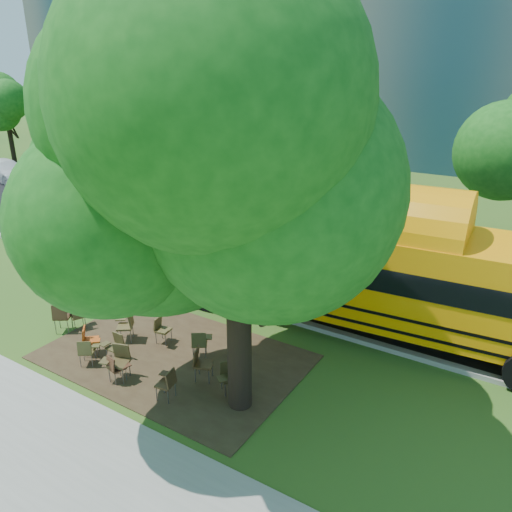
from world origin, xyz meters
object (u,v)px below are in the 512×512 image
Objects in this scene: chair_1 at (89,338)px; school_bus at (408,277)px; bg_car_red at (184,208)px; chair_11 at (200,342)px; chair_3 at (115,344)px; chair_5 at (118,359)px; chair_4 at (115,366)px; chair_8 at (79,314)px; chair_9 at (127,323)px; chair_6 at (167,381)px; black_car at (205,245)px; chair_12 at (228,374)px; bg_car_white at (5,171)px; chair_0 at (62,315)px; chair_2 at (87,350)px; bg_car_silver at (73,187)px; pedestrian_b at (98,170)px; main_tree at (237,183)px; chair_7 at (201,361)px; pedestrian_a at (126,174)px; chair_10 at (161,328)px.

school_bus is at bearing 86.03° from chair_1.
chair_11 is at bearing -142.52° from bg_car_red.
chair_11 is at bearing 76.03° from chair_1.
chair_3 is 0.83× the size of chair_5.
chair_4 is (-5.41, -6.16, -1.41)m from school_bus.
chair_9 is (1.75, 0.27, 0.08)m from chair_8.
black_car reaches higher than chair_6.
chair_1 reaches higher than chair_12.
bg_car_white is (-26.42, 11.16, 0.22)m from chair_12.
chair_5 reaches higher than chair_9.
chair_5 is at bearing -48.00° from chair_0.
bg_car_silver is at bearing 108.42° from chair_2.
chair_12 is at bearing -131.76° from chair_9.
main_tree is at bearing 24.43° from pedestrian_b.
chair_6 is at bearing -112.36° from bg_car_white.
chair_9 is (1.99, 0.66, -0.02)m from chair_0.
chair_12 is (0.84, -0.02, -0.06)m from chair_7.
chair_6 is 24.96m from pedestrian_b.
bg_car_red reaches higher than chair_6.
chair_8 is at bearing -14.96° from chair_3.
chair_11 reaches higher than chair_6.
chair_1 is at bearing -95.68° from chair_8.
chair_8 is at bearing 63.33° from chair_9.
chair_11 is (-0.65, 0.79, -0.04)m from chair_7.
chair_6 is at bearing -126.65° from school_bus.
bg_car_white is at bearing 57.98° from black_car.
chair_0 is 2.47m from chair_3.
chair_8 is at bearing 24.63° from chair_0.
pedestrian_a is (-17.04, 15.29, 0.37)m from chair_6.
bg_car_white is at bearing -123.48° from chair_10.
bg_car_white is (-22.54, 10.73, 0.15)m from chair_9.
black_car is 14.48m from pedestrian_a.
chair_11 is at bearing 73.90° from chair_4.
pedestrian_a is (8.33, 3.11, 0.16)m from bg_car_white.
black_car reaches higher than chair_0.
bg_car_silver is (-17.49, 9.97, 0.10)m from chair_11.
chair_10 is at bearing -134.19° from chair_7.
main_tree is 26.19m from pedestrian_b.
school_bus is 17.05× the size of chair_3.
chair_3 is (0.78, 0.22, -0.04)m from chair_1.
school_bus reaches higher than chair_0.
bg_car_white is at bearing 55.11° from chair_6.
main_tree is 11.26× the size of chair_8.
black_car is at bearing 55.39° from chair_0.
main_tree is 6.26m from chair_3.
bg_car_silver is (-17.94, 11.79, 0.11)m from chair_6.
pedestrian_b is at bearing 110.61° from chair_11.
bg_car_red is (-4.63, 10.52, 0.14)m from chair_8.
chair_5 is 13.95m from bg_car_red.
chair_11 is at bearing 5.36° from chair_2.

